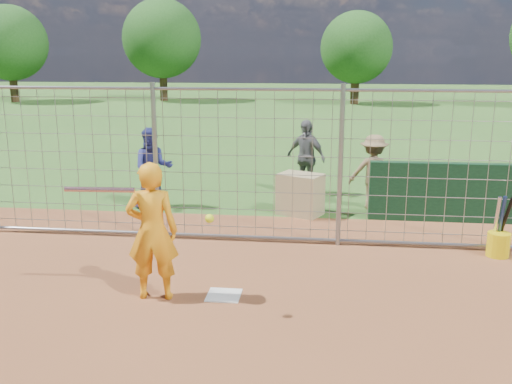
# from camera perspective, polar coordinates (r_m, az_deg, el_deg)

# --- Properties ---
(ground) EXTENTS (100.00, 100.00, 0.00)m
(ground) POSITION_cam_1_polar(r_m,az_deg,el_deg) (7.67, -2.98, -9.75)
(ground) COLOR #2D591E
(ground) RESTS_ON ground
(home_plate) EXTENTS (0.43, 0.43, 0.02)m
(home_plate) POSITION_cam_1_polar(r_m,az_deg,el_deg) (7.49, -3.24, -10.28)
(home_plate) COLOR silver
(home_plate) RESTS_ON ground
(dugout_wall) EXTENTS (2.60, 0.20, 1.10)m
(dugout_wall) POSITION_cam_1_polar(r_m,az_deg,el_deg) (11.04, 17.99, -0.02)
(dugout_wall) COLOR #11381E
(dugout_wall) RESTS_ON ground
(batter) EXTENTS (0.69, 0.50, 1.77)m
(batter) POSITION_cam_1_polar(r_m,az_deg,el_deg) (7.25, -10.34, -3.90)
(batter) COLOR orange
(batter) RESTS_ON ground
(bystander_a) EXTENTS (0.93, 0.81, 1.62)m
(bystander_a) POSITION_cam_1_polar(r_m,az_deg,el_deg) (11.52, -10.24, 2.35)
(bystander_a) COLOR navy
(bystander_a) RESTS_ON ground
(bystander_b) EXTENTS (1.03, 0.87, 1.65)m
(bystander_b) POSITION_cam_1_polar(r_m,az_deg,el_deg) (12.50, 4.99, 3.48)
(bystander_b) COLOR #5E5F63
(bystander_b) RESTS_ON ground
(bystander_c) EXTENTS (0.97, 0.58, 1.48)m
(bystander_c) POSITION_cam_1_polar(r_m,az_deg,el_deg) (11.58, 11.65, 1.99)
(bystander_c) COLOR olive
(bystander_c) RESTS_ON ground
(equipment_bin) EXTENTS (0.95, 0.83, 0.80)m
(equipment_bin) POSITION_cam_1_polar(r_m,az_deg,el_deg) (10.99, 4.45, -0.24)
(equipment_bin) COLOR tan
(equipment_bin) RESTS_ON ground
(equipment_in_play) EXTENTS (1.88, 0.37, 0.32)m
(equipment_in_play) POSITION_cam_1_polar(r_m,az_deg,el_deg) (6.96, -12.95, -0.43)
(equipment_in_play) COLOR silver
(equipment_in_play) RESTS_ON ground
(bucket_with_bats) EXTENTS (0.34, 0.38, 0.97)m
(bucket_with_bats) POSITION_cam_1_polar(r_m,az_deg,el_deg) (9.52, 23.09, -4.54)
(bucket_with_bats) COLOR yellow
(bucket_with_bats) RESTS_ON ground
(backstop_fence) EXTENTS (9.08, 0.08, 2.60)m
(backstop_fence) POSITION_cam_1_polar(r_m,az_deg,el_deg) (9.19, -0.97, 2.50)
(backstop_fence) COLOR gray
(backstop_fence) RESTS_ON ground
(tree_line) EXTENTS (44.66, 6.72, 6.48)m
(tree_line) POSITION_cam_1_polar(r_m,az_deg,el_deg) (35.11, 10.25, 14.72)
(tree_line) COLOR #3F2B19
(tree_line) RESTS_ON ground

